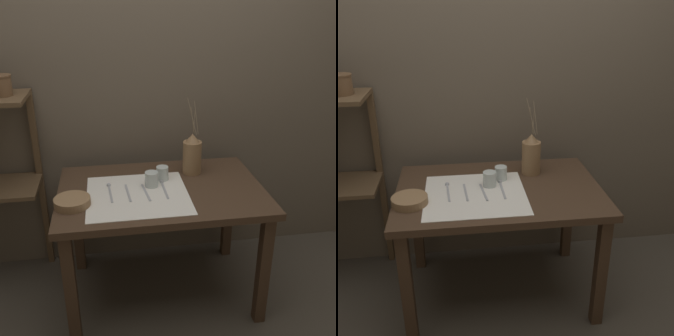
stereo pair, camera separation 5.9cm
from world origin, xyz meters
TOP-DOWN VIEW (x-y plane):
  - ground_plane at (0.00, 0.00)m, footprint 12.00×12.00m
  - stone_wall_back at (0.00, 0.49)m, footprint 7.00×0.06m
  - wooden_table at (0.00, 0.00)m, footprint 1.14×0.77m
  - linen_cloth at (-0.14, -0.06)m, footprint 0.54×0.52m
  - pitcher_with_flowers at (0.21, 0.18)m, footprint 0.11×0.11m
  - wooden_bowl at (-0.48, -0.13)m, footprint 0.19×0.19m
  - glass_tumbler_near at (-0.05, 0.03)m, footprint 0.07×0.07m
  - glass_tumbler_far at (0.02, 0.11)m, footprint 0.07×0.07m
  - spoon_inner at (-0.29, 0.03)m, footprint 0.03×0.22m
  - fork_outer at (-0.19, -0.04)m, footprint 0.03×0.21m
  - knife_center at (-0.09, -0.05)m, footprint 0.04×0.20m
  - spoon_outer at (0.01, 0.02)m, footprint 0.02×0.22m
  - metal_pot_small at (-0.83, 0.27)m, footprint 0.13×0.13m

SIDE VIEW (x-z plane):
  - ground_plane at x=0.00m, z-range 0.00..0.00m
  - wooden_table at x=0.00m, z-range 0.26..0.98m
  - linen_cloth at x=-0.14m, z-range 0.72..0.72m
  - fork_outer at x=-0.19m, z-range 0.72..0.73m
  - knife_center at x=-0.09m, z-range 0.72..0.73m
  - spoon_inner at x=-0.29m, z-range 0.71..0.74m
  - spoon_outer at x=0.01m, z-range 0.71..0.74m
  - wooden_bowl at x=-0.48m, z-range 0.72..0.76m
  - glass_tumbler_far at x=0.02m, z-range 0.72..0.80m
  - glass_tumbler_near at x=-0.05m, z-range 0.72..0.81m
  - pitcher_with_flowers at x=0.21m, z-range 0.60..1.07m
  - stone_wall_back at x=0.00m, z-range 0.00..2.40m
  - metal_pot_small at x=-0.83m, z-range 1.21..1.33m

